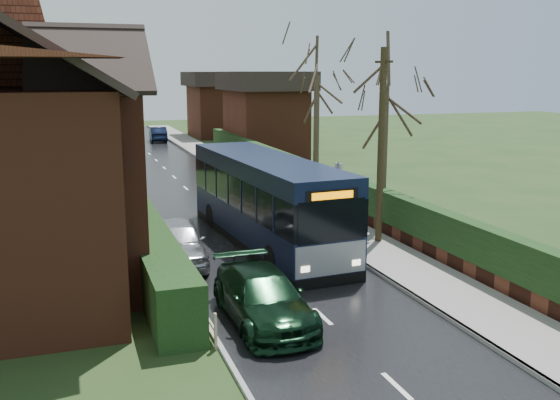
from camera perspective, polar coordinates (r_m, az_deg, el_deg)
name	(u,v)px	position (r m, az deg, el deg)	size (l,w,h in m)	color
ground	(296,293)	(18.75, 1.52, -8.47)	(140.00, 140.00, 0.00)	#2F421C
road	(219,219)	(27.95, -5.64, -1.75)	(6.00, 100.00, 0.02)	black
pavement	(307,211)	(29.17, 2.51, -1.02)	(2.50, 100.00, 0.14)	slate
kerb_right	(283,213)	(28.77, 0.28, -1.19)	(0.12, 100.00, 0.14)	gray
kerb_left	(149,223)	(27.43, -11.85, -2.11)	(0.12, 100.00, 0.10)	gray
front_hedge	(142,237)	(22.34, -12.47, -3.29)	(1.20, 16.00, 1.60)	black
picket_fence	(164,244)	(22.52, -10.54, -4.01)	(0.10, 16.00, 0.90)	tan
right_wall_hedge	(338,189)	(29.57, 5.33, 0.99)	(0.60, 50.00, 1.80)	#602B1B
bus	(266,202)	(23.55, -1.27, -0.14)	(3.18, 11.04, 3.31)	black
car_silver	(178,242)	(21.63, -9.29, -3.81)	(1.76, 4.37, 1.49)	silver
car_green	(263,297)	(16.45, -1.58, -8.88)	(1.89, 4.66, 1.35)	black
car_distant	(158,134)	(60.47, -11.10, 5.93)	(1.48, 4.24, 1.40)	black
bus_stop_sign	(338,187)	(25.09, 5.34, 1.20)	(0.16, 0.44, 2.93)	slate
telegraph_pole	(381,147)	(23.40, 9.23, 4.76)	(0.25, 0.94, 7.33)	black
tree_right_near	(386,75)	(25.58, 9.70, 11.19)	(3.92, 3.92, 8.46)	#3A2E22
tree_right_far	(317,68)	(36.39, 3.41, 11.99)	(4.64, 4.64, 8.97)	#3E3024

